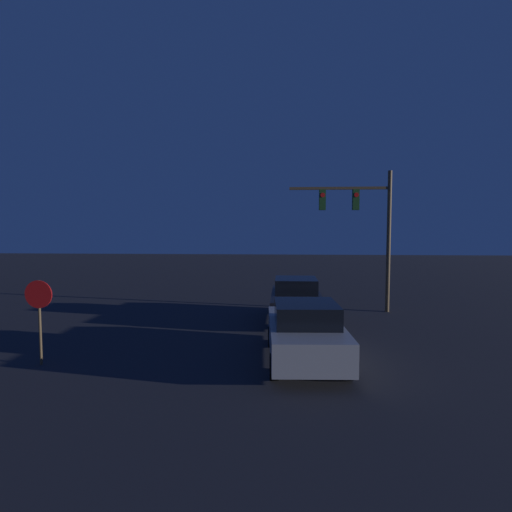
{
  "coord_description": "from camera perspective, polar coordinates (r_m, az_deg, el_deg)",
  "views": [
    {
      "loc": [
        0.99,
        2.53,
        3.7
      ],
      "look_at": [
        0.0,
        17.01,
        2.71
      ],
      "focal_mm": 28.0,
      "sensor_mm": 36.0,
      "label": 1
    }
  ],
  "objects": [
    {
      "name": "traffic_signal_mast",
      "position": [
        18.34,
        15.12,
        5.14
      ],
      "size": [
        4.48,
        0.3,
        6.24
      ],
      "color": "brown",
      "rests_on": "ground_plane"
    },
    {
      "name": "car_far",
      "position": [
        16.22,
        5.73,
        -6.25
      ],
      "size": [
        2.01,
        4.49,
        1.7
      ],
      "rotation": [
        0.0,
        0.0,
        3.14
      ],
      "color": "black",
      "rests_on": "ground_plane"
    },
    {
      "name": "car_near",
      "position": [
        11.32,
        7.03,
        -10.73
      ],
      "size": [
        2.18,
        4.56,
        1.7
      ],
      "rotation": [
        0.0,
        0.0,
        0.05
      ],
      "color": "#99999E",
      "rests_on": "ground_plane"
    },
    {
      "name": "stop_sign",
      "position": [
        12.33,
        -28.59,
        -6.24
      ],
      "size": [
        0.76,
        0.07,
        2.32
      ],
      "color": "brown",
      "rests_on": "ground_plane"
    }
  ]
}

